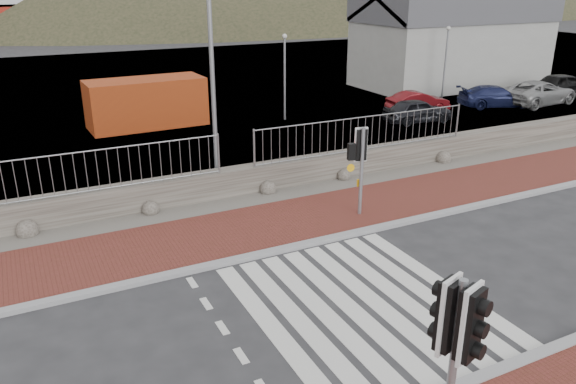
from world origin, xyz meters
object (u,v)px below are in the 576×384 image
car_a (418,111)px  car_b (418,102)px  traffic_signal_far (361,153)px  car_c (495,96)px  car_d (539,93)px  streetlight (215,48)px  shipping_container (146,103)px  car_e (564,84)px  traffic_signal_near (457,336)px

car_a → car_b: car_a is taller
traffic_signal_far → car_c: (14.92, 9.35, -1.36)m
car_d → streetlight: bearing=97.8°
car_a → car_b: bearing=-33.2°
shipping_container → car_d: bearing=-15.2°
shipping_container → car_e: bearing=-10.7°
traffic_signal_near → car_a: bearing=33.8°
traffic_signal_near → car_b: 23.22m
car_e → traffic_signal_near: bearing=132.2°
traffic_signal_far → traffic_signal_near: bearing=75.3°
car_e → car_c: bearing=101.7°
car_d → car_c: bearing=72.2°
car_b → car_c: bearing=-92.9°
traffic_signal_far → car_b: (10.35, 10.17, -1.40)m
traffic_signal_far → car_a: size_ratio=0.79×
traffic_signal_near → car_a: size_ratio=0.88×
traffic_signal_far → car_e: bearing=-143.9°
car_b → car_d: car_d is taller
streetlight → car_b: (13.12, 6.12, -4.04)m
traffic_signal_near → car_d: traffic_signal_near is taller
car_a → car_b: size_ratio=1.04×
shipping_container → car_b: size_ratio=1.62×
streetlight → car_c: streetlight is taller
traffic_signal_far → car_d: (17.58, 8.75, -1.29)m
streetlight → car_a: streetlight is taller
car_e → car_a: bearing=103.4°
streetlight → car_d: streetlight is taller
car_c → car_d: size_ratio=0.85×
shipping_container → car_e: (23.98, -3.62, -0.45)m
traffic_signal_near → car_b: traffic_signal_near is taller
car_b → car_e: car_e is taller
traffic_signal_near → shipping_container: bearing=69.1°
shipping_container → car_e: size_ratio=1.38×
car_b → car_a: bearing=148.0°
streetlight → car_c: (17.70, 5.30, -4.01)m
car_c → streetlight: bearing=125.1°
traffic_signal_near → traffic_signal_far: 8.99m
traffic_signal_near → traffic_signal_far: size_ratio=1.12×
traffic_signal_near → traffic_signal_far: (3.88, 8.10, -0.23)m
traffic_signal_near → car_a: traffic_signal_near is taller
traffic_signal_near → car_e: 30.79m
traffic_signal_near → car_a: (12.78, 16.51, -1.58)m
traffic_signal_near → car_c: traffic_signal_near is taller
car_b → streetlight: bearing=122.3°
shipping_container → car_a: (11.86, -5.14, -0.53)m
car_d → car_e: 3.64m
shipping_container → car_c: (17.87, -4.20, -0.54)m
car_e → shipping_container: bearing=87.7°
streetlight → traffic_signal_near: bearing=-96.4°
car_d → car_e: car_e is taller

